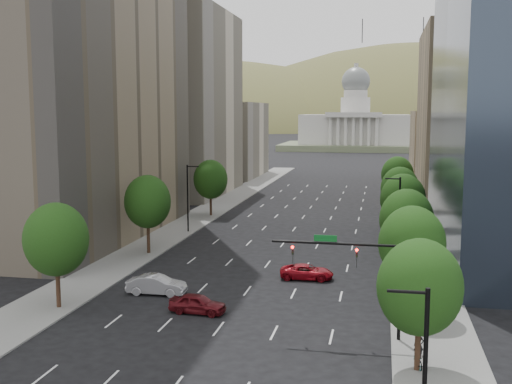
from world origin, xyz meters
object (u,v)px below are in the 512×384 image
Objects in this scene: car_red_far at (307,272)px; cyclist at (418,355)px; traffic_signal at (364,268)px; car_maroon at (198,304)px; car_silver at (157,285)px; capitol at (355,129)px.

cyclist is at bearing -156.11° from car_red_far.
traffic_signal is 14.16m from car_maroon.
car_silver is at bearing 157.75° from traffic_signal.
traffic_signal is 20.05m from car_silver.
traffic_signal is 219.99m from capitol.
traffic_signal is 3.99× the size of cyclist.
cyclist is (3.56, -4.61, -4.25)m from traffic_signal.
traffic_signal is at bearing -98.80° from car_maroon.
capitol reaches higher than car_maroon.
traffic_signal is at bearing -160.51° from car_red_far.
traffic_signal is 1.80× the size of car_red_far.
capitol is at bearing 92.74° from traffic_signal.
capitol is 224.89m from cyclist.
car_silver is at bearing -92.05° from capitol.
car_maroon is 6.59m from car_silver.
capitol is at bearing 81.11° from cyclist.
traffic_signal is at bearing 115.21° from cyclist.
car_maroon is at bearing -90.68° from capitol.
capitol reaches higher than car_silver.
car_red_far is at bearing -26.80° from car_maroon.
car_red_far is (7.30, 11.88, -0.07)m from car_maroon.
car_maroon is 0.90× the size of car_red_far.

